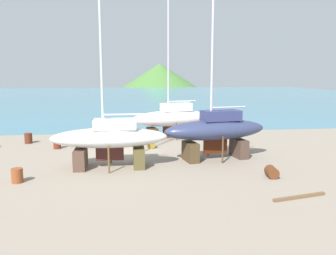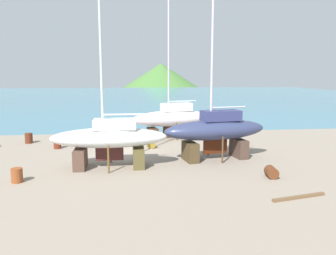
# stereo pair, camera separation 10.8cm
# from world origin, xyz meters

# --- Properties ---
(ground_plane) EXTENTS (49.95, 49.95, 0.00)m
(ground_plane) POSITION_xyz_m (0.00, -4.12, 0.00)
(ground_plane) COLOR gray
(sea_water) EXTENTS (148.75, 114.60, 0.01)m
(sea_water) POSITION_xyz_m (0.00, 65.67, 0.00)
(sea_water) COLOR teal
(sea_water) RESTS_ON ground
(headland_hill) EXTENTS (80.81, 80.81, 25.46)m
(headland_hill) POSITION_xyz_m (23.20, 201.50, 0.00)
(headland_hill) COLOR #497837
(headland_hill) RESTS_ON ground
(sailboat_small_center) EXTENTS (7.97, 3.57, 13.69)m
(sailboat_small_center) POSITION_xyz_m (4.41, 5.19, 1.87)
(sailboat_small_center) COLOR #492E1D
(sailboat_small_center) RESTS_ON ground
(sailboat_large_starboard) EXTENTS (7.32, 2.74, 11.03)m
(sailboat_large_starboard) POSITION_xyz_m (-0.92, -4.42, 1.87)
(sailboat_large_starboard) COLOR brown
(sailboat_large_starboard) RESTS_ON ground
(sailboat_far_slipway) EXTENTS (7.63, 3.35, 12.17)m
(sailboat_far_slipway) POSITION_xyz_m (6.27, -3.15, 2.04)
(sailboat_far_slipway) COLOR #4A3821
(sailboat_far_slipway) RESTS_ON ground
(worker) EXTENTS (0.47, 0.31, 1.72)m
(worker) POSITION_xyz_m (-0.66, 4.95, 0.89)
(worker) COLOR maroon
(worker) RESTS_ON ground
(barrel_by_slipway) EXTENTS (0.69, 0.69, 0.80)m
(barrel_by_slipway) POSITION_xyz_m (-5.85, -6.90, 0.40)
(barrel_by_slipway) COLOR brown
(barrel_by_slipway) RESTS_ON ground
(barrel_blue_faded) EXTENTS (0.69, 0.69, 0.79)m
(barrel_blue_faded) POSITION_xyz_m (-5.35, 1.68, 0.39)
(barrel_blue_faded) COLOR maroon
(barrel_blue_faded) RESTS_ON ground
(barrel_tar_black) EXTENTS (0.76, 0.85, 0.66)m
(barrel_tar_black) POSITION_xyz_m (2.05, 1.05, 0.33)
(barrel_tar_black) COLOR olive
(barrel_tar_black) RESTS_ON ground
(barrel_rust_mid) EXTENTS (0.75, 0.75, 0.87)m
(barrel_rust_mid) POSITION_xyz_m (-8.20, 4.15, 0.44)
(barrel_rust_mid) COLOR #562616
(barrel_rust_mid) RESTS_ON ground
(barrel_rust_near) EXTENTS (0.73, 0.92, 0.64)m
(barrel_rust_near) POSITION_xyz_m (8.35, -7.74, 0.32)
(barrel_rust_near) COLOR #5B2E17
(barrel_rust_near) RESTS_ON ground
(timber_short_skew) EXTENTS (2.92, 0.82, 0.13)m
(timber_short_skew) POSITION_xyz_m (8.28, -11.08, 0.07)
(timber_short_skew) COLOR brown
(timber_short_skew) RESTS_ON ground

